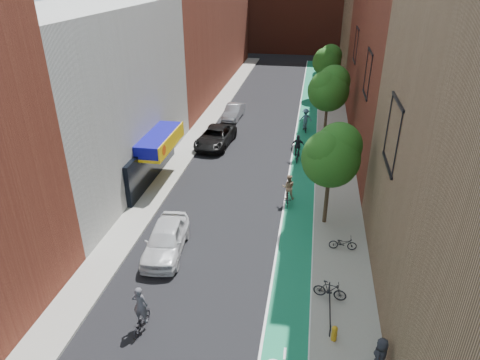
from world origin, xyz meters
The scene contains 21 objects.
ground centered at (0.00, 0.00, 0.00)m, with size 160.00×160.00×0.00m, color black.
bike_lane centered at (4.00, 26.00, 0.01)m, with size 2.00×68.00×0.01m, color #14744C.
sidewalk_left centered at (-6.00, 26.00, 0.07)m, with size 2.00×68.00×0.15m, color gray.
sidewalk_right centered at (6.50, 26.00, 0.07)m, with size 3.00×68.00×0.15m, color gray.
building_left_white centered at (-11.00, 14.00, 6.00)m, with size 8.00×20.00×12.00m, color silver.
building_right_mid_red centered at (12.00, 26.00, 11.00)m, with size 8.00×28.00×22.00m, color maroon.
building_right_far_tan centered at (12.00, 50.00, 9.00)m, with size 8.00×20.00×18.00m, color #8C6B4C.
tree_near centered at (5.65, 10.02, 4.66)m, with size 3.40×3.36×6.42m.
tree_mid centered at (5.65, 24.02, 4.89)m, with size 3.55×3.53×6.74m.
tree_far centered at (5.65, 38.02, 4.50)m, with size 3.30×3.25×6.21m.
parked_car_white centered at (-3.00, 5.54, 0.84)m, with size 1.98×4.92×1.68m, color silver.
parked_car_black centered at (-3.78, 21.27, 0.79)m, with size 2.62×5.69×1.58m, color black.
parked_car_silver centered at (-3.59, 28.85, 0.72)m, with size 1.53×4.39×1.45m, color gray.
cyclist_lead centered at (-2.26, 0.03, 0.80)m, with size 0.71×1.61×2.22m.
cyclist_lane_near centered at (3.20, 12.10, 0.89)m, with size 0.88×1.71×2.08m.
cyclist_lane_mid centered at (3.45, 19.30, 0.86)m, with size 1.07×1.62×2.16m.
cyclist_lane_far centered at (3.80, 26.25, 1.06)m, with size 1.33×1.53×2.21m.
parked_bike_mid centered at (5.82, 3.19, 0.62)m, with size 0.44×1.57×0.94m, color black.
parked_bike_far centered at (6.58, 7.27, 0.55)m, with size 0.53×1.52×0.80m, color black.
pedestrian centered at (7.60, -0.70, 1.01)m, with size 0.84×0.54×1.71m, color #212229.
fire_hydrant centered at (5.97, 0.66, 0.54)m, with size 0.26×0.26×0.74m.
Camera 1 is at (4.31, -12.85, 14.27)m, focal length 32.00 mm.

